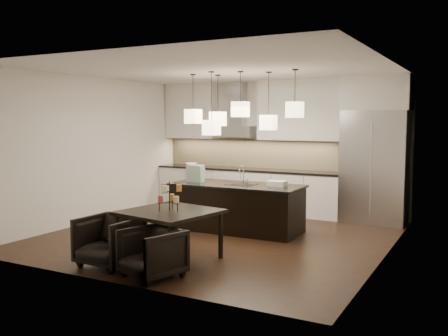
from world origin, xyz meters
The scene contains 37 objects.
floor centered at (0.00, 0.00, -0.01)m, with size 5.50×5.50×0.02m, color black.
ceiling centered at (0.00, 0.00, 2.81)m, with size 5.50×5.50×0.02m, color white.
wall_back centered at (0.00, 2.76, 1.40)m, with size 5.50×0.02×2.80m, color silver.
wall_front centered at (0.00, -2.76, 1.40)m, with size 5.50×0.02×2.80m, color silver.
wall_left centered at (-2.76, 0.00, 1.40)m, with size 0.02×5.50×2.80m, color silver.
wall_right centered at (2.76, 0.00, 1.40)m, with size 0.02×5.50×2.80m, color silver.
refrigerator centered at (2.10, 2.38, 1.07)m, with size 1.20×0.72×2.15m, color #B7B7BA.
fridge_panel centered at (2.10, 2.38, 2.47)m, with size 1.26×0.72×0.65m, color silver.
lower_cabinets centered at (-0.62, 2.43, 0.44)m, with size 4.21×0.62×0.88m, color silver.
countertop centered at (-0.62, 2.43, 0.90)m, with size 4.21×0.66×0.04m, color black.
backsplash centered at (-0.62, 2.73, 1.24)m, with size 4.21×0.02×0.63m, color tan.
upper_cab_left centered at (-2.10, 2.57, 2.17)m, with size 1.25×0.35×1.25m, color silver.
upper_cab_right centered at (0.55, 2.57, 2.17)m, with size 1.86×0.35×1.25m, color silver.
hood_canopy centered at (-0.93, 2.48, 1.72)m, with size 0.90×0.52×0.24m, color #B7B7BA.
hood_chimney centered at (-0.93, 2.59, 2.32)m, with size 0.30×0.28×0.96m, color #B7B7BA.
fruit_bowl centered at (-2.01, 2.38, 0.95)m, with size 0.26×0.26×0.06m, color silver.
island_body centered at (0.08, 0.52, 0.40)m, with size 2.28×0.91×0.80m, color black.
island_top centered at (0.08, 0.52, 0.82)m, with size 2.35×0.98×0.04m, color black.
faucet centered at (0.17, 0.62, 1.01)m, with size 0.09×0.22×0.35m, color silver, non-canonical shape.
tote_bag centered at (-0.74, 0.47, 0.99)m, with size 0.31×0.16×0.31m, color #1F5C3D.
food_container centered at (0.82, 0.61, 0.88)m, with size 0.31×0.22×0.09m, color silver.
dining_table centered at (0.09, -1.59, 0.35)m, with size 1.18×1.18×0.71m, color black, non-canonical shape.
candelabra centered at (0.09, -1.59, 0.91)m, with size 0.34×0.34×0.41m, color black, non-canonical shape.
candle_a centered at (0.22, -1.61, 0.88)m, with size 0.07×0.07×0.09m, color beige.
candle_b centered at (0.04, -1.47, 0.88)m, with size 0.07×0.07×0.09m, color orange.
candle_c centered at (0.00, -1.69, 0.88)m, with size 0.07×0.07×0.09m, color #AD4140.
candle_d centered at (0.20, -1.52, 1.03)m, with size 0.07×0.07×0.09m, color orange.
candle_e centered at (-0.03, -1.55, 1.03)m, with size 0.07×0.07×0.09m, color #AD4140.
candle_f centered at (0.08, -1.71, 1.03)m, with size 0.07×0.07×0.09m, color beige.
armchair_left centered at (-0.48, -2.21, 0.34)m, with size 0.73×0.75×0.68m, color black.
armchair_right centered at (0.34, -2.35, 0.31)m, with size 0.67×0.69×0.63m, color black.
pendant_a centered at (-0.77, 0.46, 2.04)m, with size 0.24×0.24×0.26m, color beige.
pendant_b centered at (-0.44, 0.78, 1.99)m, with size 0.24×0.24×0.26m, color beige.
pendant_c centered at (0.22, 0.38, 2.15)m, with size 0.24×0.24×0.26m, color beige.
pendant_d centered at (0.61, 0.70, 1.93)m, with size 0.24×0.24×0.26m, color beige.
pendant_e centered at (1.17, 0.48, 2.14)m, with size 0.24×0.24×0.26m, color beige.
pendant_f centered at (-0.24, 0.18, 1.84)m, with size 0.24×0.24×0.26m, color beige.
Camera 1 is at (4.01, -7.33, 1.98)m, focal length 40.00 mm.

